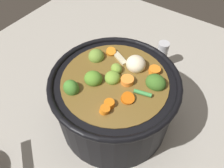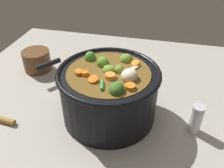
{
  "view_description": "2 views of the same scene",
  "coord_description": "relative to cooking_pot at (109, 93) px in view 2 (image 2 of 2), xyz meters",
  "views": [
    {
      "loc": [
        0.16,
        -0.25,
        0.49
      ],
      "look_at": [
        -0.0,
        -0.01,
        0.14
      ],
      "focal_mm": 35.25,
      "sensor_mm": 36.0,
      "label": 1
    },
    {
      "loc": [
        0.51,
        0.13,
        0.49
      ],
      "look_at": [
        0.02,
        0.01,
        0.12
      ],
      "focal_mm": 38.43,
      "sensor_mm": 36.0,
      "label": 2
    }
  ],
  "objects": [
    {
      "name": "ground_plane",
      "position": [
        0.0,
        -0.0,
        -0.08
      ],
      "size": [
        1.1,
        1.1,
        0.0
      ],
      "primitive_type": "plane",
      "color": "#9E998E"
    },
    {
      "name": "cooking_pot",
      "position": [
        0.0,
        0.0,
        0.0
      ],
      "size": [
        0.28,
        0.28,
        0.18
      ],
      "color": "black",
      "rests_on": "ground_plane"
    },
    {
      "name": "small_saucepan",
      "position": [
        -0.18,
        -0.32,
        -0.04
      ],
      "size": [
        0.15,
        0.16,
        0.08
      ],
      "color": "brown",
      "rests_on": "ground_plane"
    },
    {
      "name": "salt_shaker",
      "position": [
        0.01,
        0.24,
        -0.04
      ],
      "size": [
        0.03,
        0.03,
        0.09
      ],
      "color": "silver",
      "rests_on": "ground_plane"
    }
  ]
}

